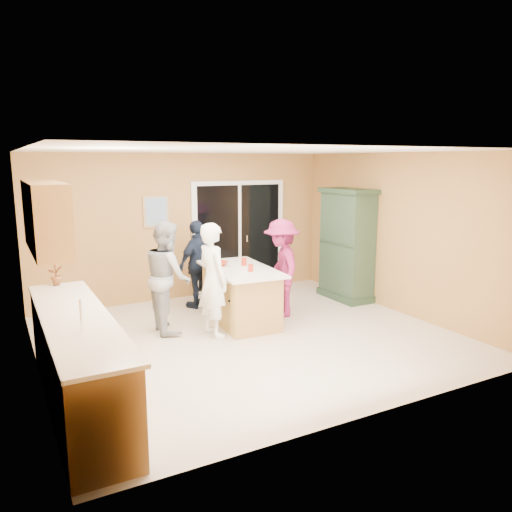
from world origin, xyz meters
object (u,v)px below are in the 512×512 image
woman_grey (168,276)px  woman_magenta (282,268)px  woman_white (213,280)px  kitchen_island (241,297)px  green_hutch (347,246)px  woman_navy (198,264)px

woman_grey → woman_magenta: bearing=-91.5°
woman_grey → woman_white: bearing=-131.6°
woman_magenta → kitchen_island: bearing=-73.8°
kitchen_island → woman_magenta: woman_magenta is taller
green_hutch → woman_magenta: bearing=-168.2°
green_hutch → woman_grey: (-3.39, -0.16, -0.15)m
green_hutch → woman_navy: bearing=163.5°
woman_grey → woman_navy: size_ratio=1.09×
woman_white → woman_magenta: size_ratio=1.04×
woman_white → woman_navy: bearing=-20.0°
kitchen_island → green_hutch: (2.29, 0.32, 0.56)m
green_hutch → woman_navy: green_hutch is taller
woman_grey → kitchen_island: bearing=-94.6°
green_hutch → woman_grey: size_ratio=1.22×
woman_navy → woman_magenta: woman_magenta is taller
kitchen_island → woman_white: size_ratio=1.04×
woman_grey → green_hutch: bearing=-83.6°
kitchen_island → woman_white: 0.81m
woman_white → woman_navy: size_ratio=1.09×
green_hutch → woman_magenta: (-1.56, -0.33, -0.19)m
woman_white → woman_navy: 1.46m
woman_navy → kitchen_island: bearing=78.7°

